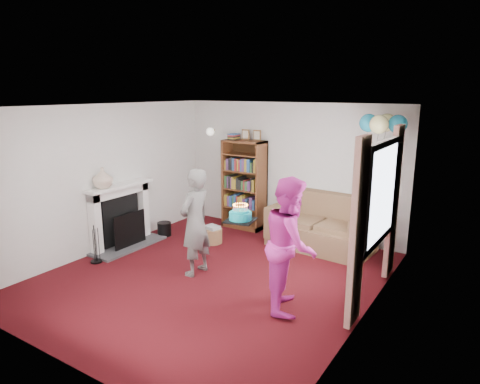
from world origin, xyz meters
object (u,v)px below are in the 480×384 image
Objects in this scene: person_magenta at (291,244)px; birthday_cake at (240,216)px; bookcase at (245,185)px; sofa at (323,228)px; person_striped at (195,222)px.

birthday_cake is at bearing 77.95° from person_magenta.
person_magenta is (2.24, -2.50, -0.02)m from bookcase.
person_magenta reaches higher than sofa.
person_striped is 1.10m from birthday_cake.
bookcase reaches higher than birthday_cake.
birthday_cake is (-0.65, -0.14, 0.29)m from person_magenta.
sofa is 2.55m from birthday_cake.
person_magenta is 0.73m from birthday_cake.
birthday_cake is at bearing 73.28° from person_striped.
bookcase is at bearing 120.90° from birthday_cake.
birthday_cake is at bearing -89.99° from sofa.
sofa is 2.38m from person_magenta.
person_magenta is at bearing -48.23° from bookcase.
person_magenta is 4.90× the size of birthday_cake.
bookcase is at bearing 177.01° from sofa.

